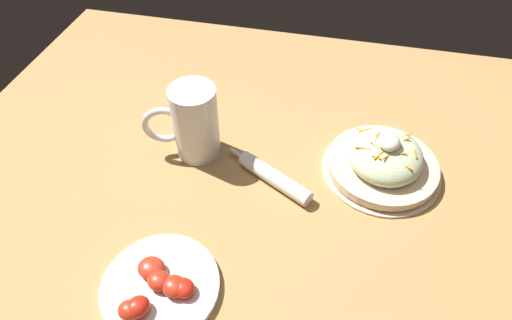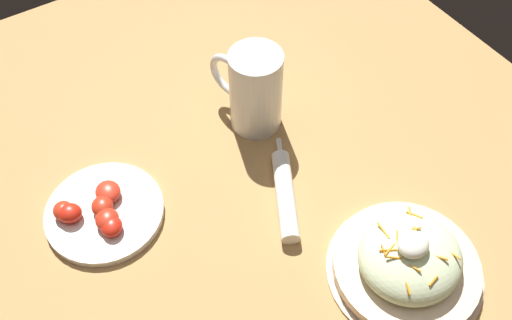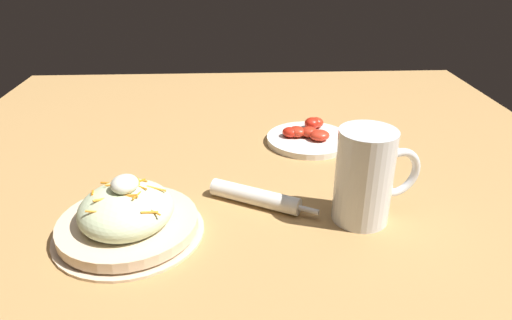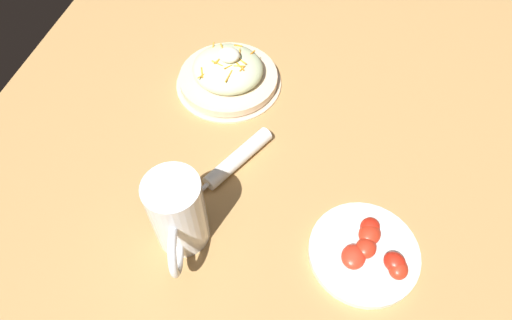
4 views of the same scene
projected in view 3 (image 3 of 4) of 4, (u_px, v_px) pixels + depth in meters
The scene contains 5 objects.
ground_plane at pixel (252, 167), 0.95m from camera, with size 1.43×1.43×0.00m, color #B2844C.
salad_plate at pixel (127, 217), 0.73m from camera, with size 0.24×0.24×0.10m.
beer_mug at pixel (365, 181), 0.75m from camera, with size 0.09×0.15×0.16m.
napkin_roll at pixel (255, 197), 0.82m from camera, with size 0.11×0.19×0.03m.
tomato_plate at pixel (308, 137), 1.06m from camera, with size 0.19×0.19×0.04m.
Camera 3 is at (0.85, -0.03, 0.43)m, focal length 32.41 mm.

